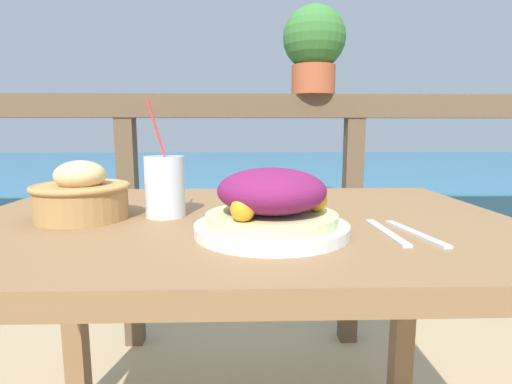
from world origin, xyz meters
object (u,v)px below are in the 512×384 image
Objects in this scene: salad_plate at (271,206)px; drink_glass at (165,186)px; bread_basket at (82,195)px; potted_plant at (314,46)px.

drink_glass is at bearing 144.66° from salad_plate.
drink_glass reaches higher than bread_basket.
salad_plate is 1.05m from potted_plant.
drink_glass is at bearing 6.31° from bread_basket.
potted_plant is (0.44, 0.77, 0.44)m from drink_glass.
bread_basket is at bearing 160.70° from salad_plate.
drink_glass is 0.99m from potted_plant.
salad_plate is at bearing -35.34° from drink_glass.
potted_plant is at bearing 60.16° from drink_glass.
potted_plant is at bearing 76.29° from salad_plate.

